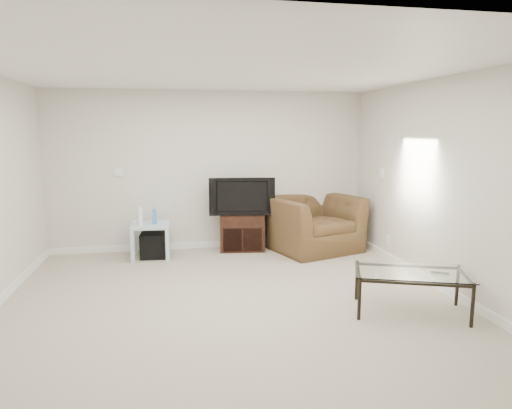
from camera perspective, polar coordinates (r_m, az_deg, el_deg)
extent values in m
plane|color=tan|center=(5.14, -3.05, -12.27)|extent=(5.00, 5.00, 0.00)
plane|color=white|center=(4.82, -3.32, 16.55)|extent=(5.00, 5.00, 0.00)
cube|color=silver|center=(7.30, -5.78, 4.21)|extent=(5.00, 0.02, 2.50)
cube|color=silver|center=(5.72, 22.53, 2.16)|extent=(0.02, 5.00, 2.50)
cube|color=white|center=(7.30, -16.81, 3.87)|extent=(0.12, 0.02, 0.12)
cube|color=white|center=(7.10, 15.39, 3.79)|extent=(0.02, 0.09, 0.13)
cube|color=white|center=(6.98, 16.13, -4.24)|extent=(0.02, 0.08, 0.12)
cube|color=black|center=(7.21, -1.77, -1.97)|extent=(0.45, 0.34, 0.06)
imported|color=black|center=(7.15, -1.79, 1.11)|extent=(0.97, 0.30, 0.59)
cube|color=black|center=(7.03, -12.71, -4.97)|extent=(0.39, 0.39, 0.37)
cube|color=white|center=(6.90, -14.22, -1.40)|extent=(0.07, 0.18, 0.24)
cube|color=#337FCC|center=(6.89, -12.59, -1.49)|extent=(0.07, 0.16, 0.21)
imported|color=brown|center=(7.26, 7.18, -1.23)|extent=(1.51, 1.22, 1.14)
cube|color=#B2B2B7|center=(5.05, 22.06, -7.83)|extent=(0.18, 0.14, 0.02)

